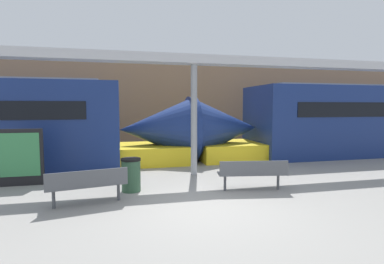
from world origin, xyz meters
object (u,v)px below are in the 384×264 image
object	(u,v)px
train_left	(366,122)
bench_near	(253,172)
bench_far	(87,183)
poster_board	(20,157)
support_column_near	(194,120)
trash_bin	(131,175)

from	to	relation	value
train_left	bench_near	distance (m)	9.39
train_left	bench_near	size ratio (longest dim) A/B	9.36
bench_far	poster_board	world-z (taller)	poster_board
bench_far	poster_board	size ratio (longest dim) A/B	1.12
bench_far	poster_board	xyz separation A→B (m)	(-1.99, 2.19, 0.31)
train_left	poster_board	world-z (taller)	train_left
bench_far	support_column_near	bearing A→B (deg)	27.54
support_column_near	poster_board	bearing A→B (deg)	-176.64
train_left	support_column_near	distance (m)	9.40
bench_far	bench_near	bearing A→B (deg)	-8.54
bench_near	bench_far	xyz separation A→B (m)	(-4.09, -0.21, -0.00)
train_left	poster_board	distance (m)	14.41
bench_near	trash_bin	xyz separation A→B (m)	(-3.10, 0.72, -0.07)
poster_board	train_left	bearing A→B (deg)	11.17
poster_board	support_column_near	xyz separation A→B (m)	(5.05, 0.30, 0.97)
trash_bin	bench_far	bearing A→B (deg)	-136.72
poster_board	trash_bin	bearing A→B (deg)	-22.89
trash_bin	poster_board	xyz separation A→B (m)	(-2.98, 1.26, 0.37)
train_left	support_column_near	world-z (taller)	support_column_near
train_left	trash_bin	world-z (taller)	train_left
train_left	support_column_near	size ratio (longest dim) A/B	4.83
bench_near	poster_board	size ratio (longest dim) A/B	1.15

